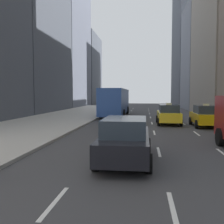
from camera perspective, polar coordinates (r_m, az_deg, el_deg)
sidewalk_left at (r=26.62m, az=-12.51°, el=-1.71°), size 8.00×66.00×0.15m
lane_markings at (r=21.12m, az=8.89°, el=-3.29°), size 5.72×56.00×0.01m
building_row_left at (r=43.41m, az=-15.45°, el=18.37°), size 6.00×80.68×36.30m
building_row_right at (r=39.55m, az=23.12°, el=20.86°), size 6.00×76.02×37.06m
taxi_lead at (r=22.43m, az=19.64°, el=-0.80°), size 2.02×4.40×1.87m
taxi_second at (r=23.28m, az=12.20°, el=-0.50°), size 2.02×4.40×1.87m
sedan_silver_behind at (r=10.26m, az=2.90°, el=-5.90°), size 2.02×5.00×1.72m
city_bus at (r=31.65m, az=0.70°, el=2.36°), size 2.80×11.61×3.25m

